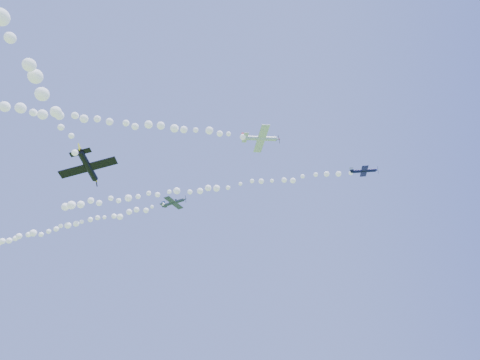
# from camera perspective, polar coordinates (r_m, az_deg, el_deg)

# --- Properties ---
(plane_white) EXTENTS (7.96, 8.45, 2.27)m
(plane_white) POSITION_cam_1_polar(r_m,az_deg,el_deg) (81.86, 3.01, 5.93)
(plane_white) COLOR silver
(smoke_trail_white) EXTENTS (75.84, 27.61, 3.31)m
(smoke_trail_white) POSITION_cam_1_polar(r_m,az_deg,el_deg) (84.46, -26.56, 8.44)
(smoke_trail_white) COLOR white
(plane_navy) EXTENTS (6.17, 6.32, 2.16)m
(plane_navy) POSITION_cam_1_polar(r_m,az_deg,el_deg) (90.21, 17.21, 1.25)
(plane_navy) COLOR #0D0D3B
(smoke_trail_navy) EXTENTS (70.29, 5.90, 2.48)m
(smoke_trail_navy) POSITION_cam_1_polar(r_m,az_deg,el_deg) (92.66, -5.97, -1.35)
(smoke_trail_navy) COLOR white
(plane_grey) EXTENTS (6.19, 6.57, 1.72)m
(plane_grey) POSITION_cam_1_polar(r_m,az_deg,el_deg) (88.59, -9.41, -3.18)
(plane_grey) COLOR #363E4E
(smoke_trail_grey) EXTENTS (60.22, 16.17, 2.89)m
(smoke_trail_grey) POSITION_cam_1_polar(r_m,az_deg,el_deg) (107.72, -24.80, -6.36)
(smoke_trail_grey) COLOR white
(plane_black) EXTENTS (7.29, 7.25, 2.70)m
(plane_black) POSITION_cam_1_polar(r_m,az_deg,el_deg) (57.54, -20.78, 1.79)
(plane_black) COLOR black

